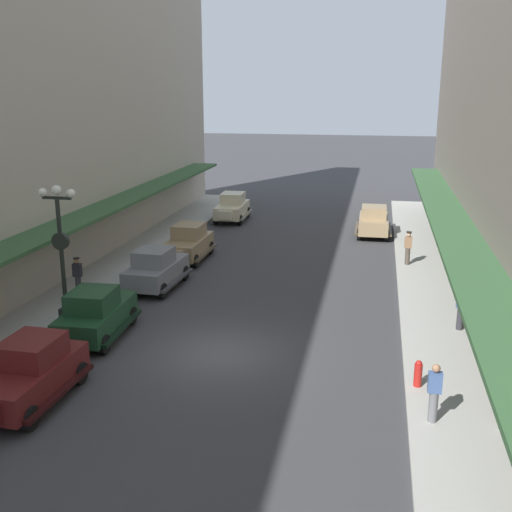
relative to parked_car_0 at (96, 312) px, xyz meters
The scene contains 16 objects.
ground_plane 4.85m from the parked_car_0, ahead, with size 200.00×200.00×0.00m, color #38383A.
sidewalk_left 2.94m from the parked_car_0, behind, with size 3.00×60.00×0.15m, color #A8A59E.
sidewalk_right 12.27m from the parked_car_0, ahead, with size 3.00×60.00×0.15m, color #A8A59E.
parked_car_0 is the anchor object (origin of this frame).
parked_car_1 20.34m from the parked_car_0, 62.19° to the left, with size 2.18×4.27×1.84m.
parked_car_2 5.83m from the parked_car_0, 88.61° to the left, with size 2.30×4.31×1.84m.
parked_car_3 10.66m from the parked_car_0, 89.36° to the left, with size 2.19×4.28×1.84m.
parked_car_4 4.77m from the parked_car_0, 87.21° to the right, with size 2.23×4.29×1.84m.
parked_car_5 20.65m from the parked_car_0, 89.70° to the left, with size 2.23×4.29×1.84m.
lamp_post_with_clock 2.81m from the parked_car_0, 149.82° to the left, with size 1.42×0.44×5.16m.
fire_hydrant 11.26m from the parked_car_0, 10.01° to the right, with size 0.24×0.24×0.82m.
pedestrian_0 13.72m from the parked_car_0, 16.84° to the right, with size 0.36×0.28×1.67m.
pedestrian_1 4.52m from the parked_car_0, 124.49° to the left, with size 0.36×0.28×1.67m.
pedestrian_2 12.03m from the parked_car_0, 19.16° to the right, with size 0.36×0.24×1.64m.
pedestrian_3 16.01m from the parked_car_0, 45.30° to the left, with size 0.36×0.28×1.67m.
pedestrian_4 13.15m from the parked_car_0, 12.84° to the left, with size 0.36×0.28×1.67m.
Camera 1 is at (4.90, -18.79, 8.70)m, focal length 43.55 mm.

